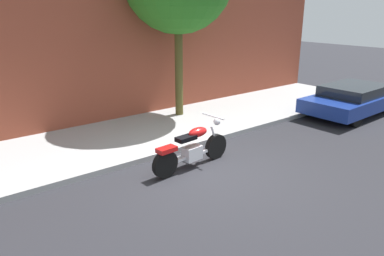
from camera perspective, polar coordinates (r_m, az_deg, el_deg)
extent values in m
plane|color=#28282D|center=(8.27, 2.62, -6.80)|extent=(60.00, 60.00, 0.00)
cube|color=#A5A5A5|center=(10.49, -7.93, -0.99)|extent=(18.92, 3.32, 0.14)
cylinder|color=black|center=(8.85, 3.75, -2.91)|extent=(0.63, 0.18, 0.62)
cylinder|color=black|center=(7.87, -4.23, -5.70)|extent=(0.63, 0.18, 0.62)
cube|color=silver|center=(8.32, 0.00, -3.92)|extent=(0.46, 0.31, 0.32)
cube|color=silver|center=(8.35, 0.00, -4.36)|extent=(1.41, 0.19, 0.06)
ellipsoid|color=red|center=(8.27, 0.92, -0.66)|extent=(0.54, 0.30, 0.22)
cube|color=black|center=(8.06, -0.94, -1.62)|extent=(0.50, 0.28, 0.10)
cube|color=red|center=(7.77, -4.00, -3.39)|extent=(0.46, 0.27, 0.10)
cylinder|color=silver|center=(8.71, 3.52, -1.29)|extent=(0.27, 0.07, 0.58)
cylinder|color=silver|center=(8.51, 3.30, 1.84)|extent=(0.09, 0.70, 0.04)
sphere|color=silver|center=(8.66, 3.93, 1.01)|extent=(0.17, 0.17, 0.17)
cylinder|color=silver|center=(8.32, -2.02, -4.69)|extent=(0.80, 0.15, 0.09)
cylinder|color=black|center=(15.28, 23.86, 4.71)|extent=(0.65, 0.24, 0.64)
cylinder|color=black|center=(12.99, 18.38, 3.17)|extent=(0.65, 0.24, 0.64)
cylinder|color=black|center=(12.29, 24.29, 1.64)|extent=(0.65, 0.24, 0.64)
cube|color=navy|center=(13.75, 24.13, 3.93)|extent=(4.24, 1.91, 0.45)
cube|color=#1E2328|center=(13.59, 24.13, 5.35)|extent=(2.22, 1.64, 0.40)
cylinder|color=#4D4720|center=(11.79, -2.08, 9.68)|extent=(0.25, 0.25, 3.48)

